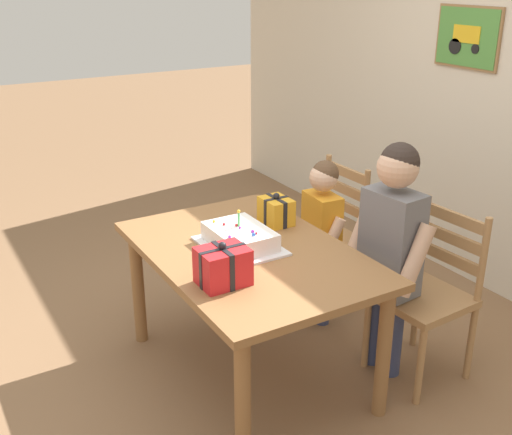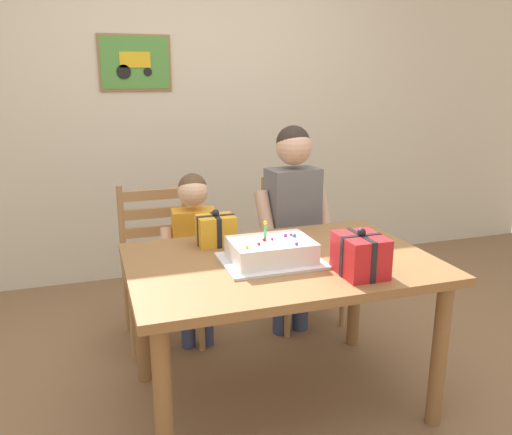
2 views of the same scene
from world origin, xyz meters
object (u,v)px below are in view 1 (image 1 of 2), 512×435
at_px(birthday_cake, 240,238).
at_px(chair_right, 428,293).
at_px(gift_box_red_large, 223,266).
at_px(child_older, 391,238).
at_px(dining_table, 249,267).
at_px(child_younger, 321,227).
at_px(gift_box_beside_cake, 276,211).
at_px(chair_left, 326,234).

bearing_deg(birthday_cake, chair_right, 59.22).
relative_size(gift_box_red_large, chair_right, 0.24).
relative_size(gift_box_red_large, child_older, 0.18).
xyz_separation_m(dining_table, gift_box_red_large, (0.25, -0.28, 0.18)).
bearing_deg(child_older, chair_right, 53.99).
height_order(dining_table, child_older, child_older).
bearing_deg(child_younger, chair_right, 13.58).
bearing_deg(dining_table, birthday_cake, -159.33).
distance_m(chair_right, child_younger, 0.75).
xyz_separation_m(birthday_cake, gift_box_beside_cake, (-0.17, 0.32, 0.02)).
height_order(gift_box_beside_cake, chair_left, chair_left).
height_order(gift_box_red_large, gift_box_beside_cake, gift_box_red_large).
xyz_separation_m(birthday_cake, child_younger, (-0.21, 0.67, -0.16)).
height_order(chair_left, child_older, child_older).
xyz_separation_m(chair_right, child_older, (-0.13, -0.17, 0.30)).
relative_size(gift_box_red_large, child_younger, 0.22).
bearing_deg(chair_right, birthday_cake, -120.78).
xyz_separation_m(dining_table, birthday_cake, (-0.06, -0.02, 0.15)).
bearing_deg(birthday_cake, child_younger, 107.71).
xyz_separation_m(gift_box_beside_cake, child_older, (0.55, 0.34, -0.03)).
bearing_deg(gift_box_red_large, chair_right, 79.74).
bearing_deg(gift_box_beside_cake, chair_left, 113.11).
bearing_deg(gift_box_red_large, gift_box_beside_cake, 129.33).
bearing_deg(gift_box_beside_cake, child_younger, 96.83).
xyz_separation_m(dining_table, chair_right, (0.44, 0.82, -0.17)).
height_order(gift_box_red_large, child_younger, child_younger).
bearing_deg(chair_right, gift_box_beside_cake, -142.48).
relative_size(chair_right, child_younger, 0.90).
distance_m(dining_table, chair_right, 0.95).
bearing_deg(child_younger, child_older, -0.05).
height_order(gift_box_beside_cake, child_younger, child_younger).
relative_size(dining_table, chair_right, 1.49).
xyz_separation_m(dining_table, child_younger, (-0.27, 0.65, -0.01)).
relative_size(birthday_cake, child_older, 0.35).
relative_size(chair_left, chair_right, 1.00).
bearing_deg(child_older, birthday_cake, -119.32).
height_order(dining_table, chair_right, chair_right).
relative_size(dining_table, chair_left, 1.49).
height_order(birthday_cake, chair_right, same).
xyz_separation_m(gift_box_red_large, child_younger, (-0.51, 0.92, -0.19)).
height_order(birthday_cake, child_younger, child_younger).
distance_m(dining_table, child_younger, 0.70).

